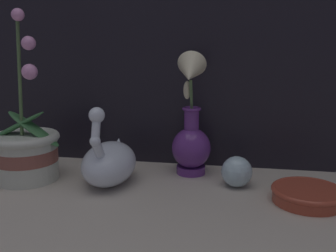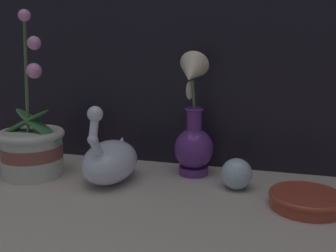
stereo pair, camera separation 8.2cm
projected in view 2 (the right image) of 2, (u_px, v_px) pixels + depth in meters
name	position (u px, v px, depth m)	size (l,w,h in m)	color
ground_plane	(142.00, 207.00, 0.78)	(2.80, 2.80, 0.00)	#BCB2A3
orchid_potted_plant	(32.00, 146.00, 0.96)	(0.20, 0.16, 0.39)	beige
swan_figurine	(111.00, 159.00, 0.92)	(0.12, 0.20, 0.19)	silver
blue_vase	(193.00, 131.00, 0.95)	(0.10, 0.13, 0.30)	#602D7F
glass_sphere	(236.00, 174.00, 0.87)	(0.07, 0.07, 0.07)	silver
amber_dish	(307.00, 199.00, 0.78)	(0.15, 0.15, 0.03)	#A8422D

